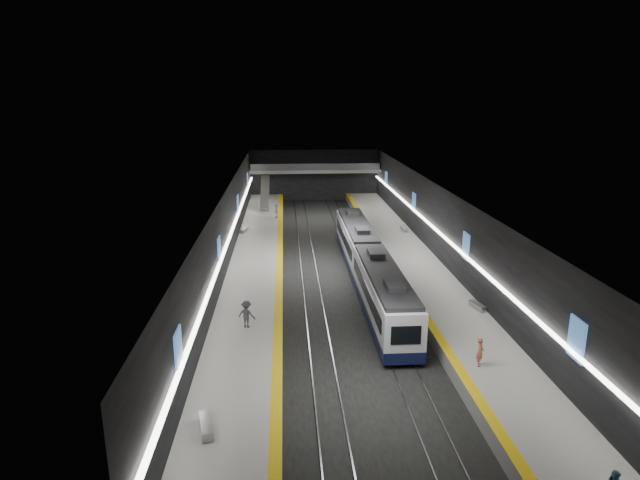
{
  "coord_description": "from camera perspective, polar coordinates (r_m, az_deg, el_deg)",
  "views": [
    {
      "loc": [
        -4.66,
        -48.75,
        16.5
      ],
      "look_at": [
        -1.22,
        3.03,
        2.2
      ],
      "focal_mm": 30.0,
      "sensor_mm": 36.0,
      "label": 1
    }
  ],
  "objects": [
    {
      "name": "wall_back",
      "position": [
        84.81,
        -0.61,
        6.93
      ],
      "size": [
        20.0,
        0.04,
        8.0
      ],
      "primitive_type": "cube",
      "color": "black",
      "rests_on": "ground"
    },
    {
      "name": "passenger_left_b",
      "position": [
        37.02,
        -7.84,
        -7.87
      ],
      "size": [
        1.42,
        1.13,
        1.93
      ],
      "primitive_type": "imported",
      "rotation": [
        0.0,
        0.0,
        2.75
      ],
      "color": "#3A383F",
      "rests_on": "platform_left"
    },
    {
      "name": "passenger_left_a",
      "position": [
        68.78,
        -4.67,
        3.11
      ],
      "size": [
        0.68,
        1.15,
        1.83
      ],
      "primitive_type": "imported",
      "rotation": [
        0.0,
        0.0,
        -1.8
      ],
      "color": "silver",
      "rests_on": "platform_left"
    },
    {
      "name": "tile_surface_left",
      "position": [
        51.24,
        -6.8,
        -2.3
      ],
      "size": [
        5.0,
        70.0,
        0.02
      ],
      "primitive_type": "cube",
      "color": "#989894",
      "rests_on": "platform_left"
    },
    {
      "name": "cove_light_left",
      "position": [
        50.64,
        -9.5,
        0.67
      ],
      "size": [
        0.25,
        68.6,
        0.12
      ],
      "primitive_type": "cube",
      "color": "white",
      "rests_on": "wall_left"
    },
    {
      "name": "mezzanine_bridge",
      "position": [
        82.61,
        -0.53,
        7.43
      ],
      "size": [
        20.0,
        3.0,
        1.5
      ],
      "color": "gray",
      "rests_on": "wall_left"
    },
    {
      "name": "ad_posters",
      "position": [
        51.39,
        1.51,
        1.9
      ],
      "size": [
        19.94,
        53.5,
        2.2
      ],
      "color": "#3B6BB3",
      "rests_on": "wall_left"
    },
    {
      "name": "bench_left_near",
      "position": [
        27.38,
        -12.03,
        -18.85
      ],
      "size": [
        0.95,
        2.03,
        0.48
      ],
      "primitive_type": "cube",
      "rotation": [
        0.0,
        0.0,
        0.22
      ],
      "color": "#99999E",
      "rests_on": "platform_left"
    },
    {
      "name": "wall_left",
      "position": [
        50.61,
        -9.73,
        0.88
      ],
      "size": [
        0.04,
        70.0,
        8.0
      ],
      "primitive_type": "cube",
      "color": "black",
      "rests_on": "ground"
    },
    {
      "name": "tile_surface_right",
      "position": [
        52.58,
        9.76,
        -1.96
      ],
      "size": [
        5.0,
        70.0,
        0.02
      ],
      "primitive_type": "cube",
      "color": "#989894",
      "rests_on": "platform_right"
    },
    {
      "name": "bench_right_far",
      "position": [
        63.04,
        8.96,
        1.19
      ],
      "size": [
        0.53,
        1.81,
        0.44
      ],
      "primitive_type": "cube",
      "rotation": [
        0.0,
        0.0,
        0.02
      ],
      "color": "#99999E",
      "rests_on": "platform_right"
    },
    {
      "name": "bench_left_far",
      "position": [
        62.28,
        -8.14,
        1.05
      ],
      "size": [
        0.97,
        1.93,
        0.46
      ],
      "primitive_type": "cube",
      "rotation": [
        0.0,
        0.0,
        -0.25
      ],
      "color": "#99999E",
      "rests_on": "platform_left"
    },
    {
      "name": "rails",
      "position": [
        51.66,
        1.58,
        -3.16
      ],
      "size": [
        6.52,
        70.0,
        0.12
      ],
      "color": "gray",
      "rests_on": "ground"
    },
    {
      "name": "escalator",
      "position": [
        76.04,
        -5.9,
        5.02
      ],
      "size": [
        1.2,
        7.5,
        3.92
      ],
      "primitive_type": "cube",
      "rotation": [
        0.44,
        0.0,
        0.0
      ],
      "color": "#99999E",
      "rests_on": "platform_left"
    },
    {
      "name": "cove_light_right",
      "position": [
        52.42,
        12.34,
        1.02
      ],
      "size": [
        0.25,
        68.6,
        0.12
      ],
      "primitive_type": "cube",
      "color": "white",
      "rests_on": "wall_right"
    },
    {
      "name": "passenger_right_a",
      "position": [
        33.27,
        16.71,
        -11.39
      ],
      "size": [
        0.61,
        0.74,
        1.74
      ],
      "primitive_type": "imported",
      "rotation": [
        0.0,
        0.0,
        1.23
      ],
      "color": "#BE6147",
      "rests_on": "platform_right"
    },
    {
      "name": "ceiling",
      "position": [
        49.71,
        1.65,
        5.55
      ],
      "size": [
        20.0,
        70.0,
        0.04
      ],
      "primitive_type": "cube",
      "rotation": [
        3.14,
        0.0,
        0.0
      ],
      "color": "beige",
      "rests_on": "wall_left"
    },
    {
      "name": "train",
      "position": [
        47.02,
        5.15,
        -2.37
      ],
      "size": [
        2.69,
        30.04,
        3.6
      ],
      "color": "#0F153A",
      "rests_on": "ground"
    },
    {
      "name": "wall_right",
      "position": [
        52.42,
        12.56,
        1.24
      ],
      "size": [
        0.04,
        70.0,
        8.0
      ],
      "primitive_type": "cube",
      "color": "black",
      "rests_on": "ground"
    },
    {
      "name": "platform_left",
      "position": [
        51.39,
        -6.78,
        -2.85
      ],
      "size": [
        5.0,
        70.0,
        1.0
      ],
      "primitive_type": "cube",
      "color": "slate",
      "rests_on": "ground"
    },
    {
      "name": "ground",
      "position": [
        51.68,
        1.58,
        -3.22
      ],
      "size": [
        70.0,
        70.0,
        0.0
      ],
      "primitive_type": "plane",
      "color": "black",
      "rests_on": "ground"
    },
    {
      "name": "platform_right",
      "position": [
        52.73,
        9.73,
        -2.49
      ],
      "size": [
        5.0,
        70.0,
        1.0
      ],
      "primitive_type": "cube",
      "color": "slate",
      "rests_on": "ground"
    },
    {
      "name": "bench_right_near",
      "position": [
        41.69,
        16.47,
        -6.77
      ],
      "size": [
        0.86,
        1.8,
        0.43
      ],
      "primitive_type": "cube",
      "rotation": [
        0.0,
        0.0,
        0.23
      ],
      "color": "#99999E",
      "rests_on": "platform_right"
    },
    {
      "name": "tactile_strip_left",
      "position": [
        51.16,
        -4.34,
        -2.25
      ],
      "size": [
        0.6,
        70.0,
        0.02
      ],
      "primitive_type": "cube",
      "color": "yellow",
      "rests_on": "platform_left"
    },
    {
      "name": "tactile_strip_right",
      "position": [
        52.11,
        7.4,
        -2.01
      ],
      "size": [
        0.6,
        70.0,
        0.02
      ],
      "primitive_type": "cube",
      "color": "yellow",
      "rests_on": "platform_right"
    }
  ]
}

